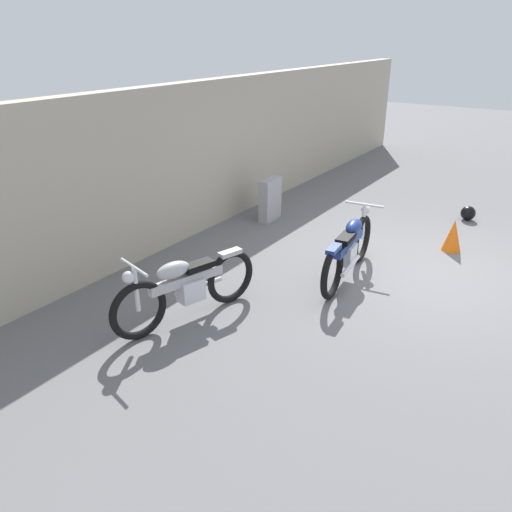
% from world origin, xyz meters
% --- Properties ---
extents(ground_plane, '(40.00, 40.00, 0.00)m').
position_xyz_m(ground_plane, '(0.00, 0.00, 0.00)').
color(ground_plane, slate).
extents(building_wall, '(18.00, 0.30, 2.67)m').
position_xyz_m(building_wall, '(0.00, 4.07, 1.33)').
color(building_wall, '#B2A893').
rests_on(building_wall, ground_plane).
extents(stone_marker, '(0.59, 0.23, 0.83)m').
position_xyz_m(stone_marker, '(0.75, 3.19, 0.42)').
color(stone_marker, '#9E9EA3').
rests_on(stone_marker, ground_plane).
extents(helmet, '(0.28, 0.28, 0.28)m').
position_xyz_m(helmet, '(2.90, -0.10, 0.14)').
color(helmet, black).
rests_on(helmet, ground_plane).
extents(traffic_cone, '(0.32, 0.32, 0.55)m').
position_xyz_m(traffic_cone, '(1.13, -0.23, 0.28)').
color(traffic_cone, orange).
rests_on(traffic_cone, ground_plane).
extents(motorcycle_blue, '(2.18, 0.61, 0.98)m').
position_xyz_m(motorcycle_blue, '(-0.81, 0.83, 0.47)').
color(motorcycle_blue, black).
rests_on(motorcycle_blue, ground_plane).
extents(motorcycle_silver, '(2.10, 0.83, 0.97)m').
position_xyz_m(motorcycle_silver, '(-3.09, 2.06, 0.47)').
color(motorcycle_silver, black).
rests_on(motorcycle_silver, ground_plane).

